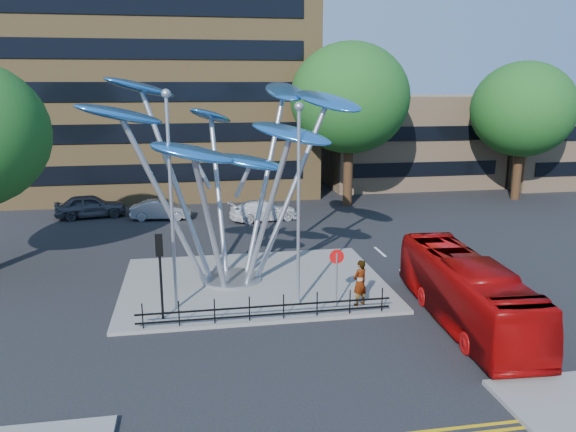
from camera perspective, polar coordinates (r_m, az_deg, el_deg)
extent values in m
plane|color=black|center=(21.01, 1.24, -12.50)|extent=(120.00, 120.00, 0.00)
cube|color=slate|center=(26.30, -3.46, -6.85)|extent=(12.00, 9.00, 0.15)
cube|color=olive|center=(50.91, -13.25, 19.67)|extent=(25.00, 15.00, 30.00)
cube|color=tan|center=(52.63, 12.20, 7.49)|extent=(15.00, 8.00, 8.00)
cube|color=tan|center=(57.73, 26.02, 6.45)|extent=(12.00, 8.00, 7.00)
cylinder|color=black|center=(42.65, 6.12, 4.84)|extent=(0.70, 0.70, 5.72)
ellipsoid|color=#164E19|center=(42.19, 6.30, 11.84)|extent=(8.80, 8.80, 8.10)
cylinder|color=black|center=(48.45, 22.29, 4.55)|extent=(0.70, 0.70, 5.06)
ellipsoid|color=#164E19|center=(48.03, 22.78, 9.97)|extent=(8.00, 8.00, 7.36)
cylinder|color=#9EA0A5|center=(26.64, -5.74, -6.32)|extent=(2.80, 2.80, 0.12)
cylinder|color=#9EA0A5|center=(24.97, -8.58, 1.42)|extent=(0.24, 0.24, 7.80)
ellipsoid|color=#2F7DCE|center=(23.61, -16.75, 9.88)|extent=(3.92, 2.95, 1.39)
cylinder|color=#9EA0A5|center=(24.76, -6.65, -0.29)|extent=(0.24, 0.24, 6.40)
ellipsoid|color=#2F7DCE|center=(21.98, -9.67, 6.36)|extent=(3.47, 1.78, 1.31)
cylinder|color=#9EA0A5|center=(24.96, -4.41, 0.58)|extent=(0.24, 0.24, 7.00)
ellipsoid|color=#2F7DCE|center=(23.08, 0.33, 8.38)|extent=(3.81, 3.11, 1.36)
cylinder|color=#9EA0A5|center=(25.67, -3.27, 2.33)|extent=(0.24, 0.24, 8.20)
ellipsoid|color=#2F7DCE|center=(26.21, 4.06, 11.58)|extent=(3.52, 4.06, 1.44)
cylinder|color=#9EA0A5|center=(26.47, -4.37, 3.10)|extent=(0.24, 0.24, 8.60)
ellipsoid|color=#2F7DCE|center=(28.32, -0.40, 12.56)|extent=(2.21, 3.79, 1.39)
cylinder|color=#9EA0A5|center=(26.61, -6.51, 1.79)|extent=(0.24, 0.24, 7.40)
ellipsoid|color=#2F7DCE|center=(28.69, -7.85, 10.05)|extent=(3.02, 3.71, 1.34)
cylinder|color=#9EA0A5|center=(25.85, -8.24, 2.97)|extent=(0.24, 0.24, 8.80)
ellipsoid|color=#2F7DCE|center=(26.91, -14.78, 12.51)|extent=(3.88, 3.60, 1.42)
ellipsoid|color=#2F7DCE|center=(25.41, -10.16, 6.37)|extent=(3.40, 1.96, 1.13)
ellipsoid|color=#2F7DCE|center=(25.00, -3.90, 5.51)|extent=(3.39, 2.16, 1.11)
cylinder|color=#9EA0A5|center=(22.55, -11.75, 0.90)|extent=(0.14, 0.14, 8.50)
sphere|color=#9EA0A5|center=(22.04, -12.30, 12.06)|extent=(0.36, 0.36, 0.36)
cylinder|color=#9EA0A5|center=(22.50, 1.07, 0.50)|extent=(0.14, 0.14, 8.00)
sphere|color=#9EA0A5|center=(21.95, 1.12, 11.04)|extent=(0.36, 0.36, 0.36)
cylinder|color=black|center=(22.34, -12.78, -6.35)|extent=(0.10, 0.10, 3.20)
cube|color=black|center=(21.91, -12.97, -2.90)|extent=(0.28, 0.18, 0.85)
sphere|color=#FF0C0C|center=(21.84, -13.01, -2.20)|extent=(0.18, 0.18, 0.18)
cylinder|color=#9EA0A5|center=(23.17, 4.94, -6.51)|extent=(0.08, 0.08, 2.30)
cylinder|color=red|center=(22.88, 4.98, -4.13)|extent=(0.60, 0.04, 0.60)
cube|color=white|center=(22.89, 4.96, -4.12)|extent=(0.42, 0.03, 0.10)
cylinder|color=black|center=(22.05, -14.56, -9.80)|extent=(0.05, 0.05, 1.00)
cylinder|color=black|center=(21.96, -11.02, -9.70)|extent=(0.05, 0.05, 1.00)
cylinder|color=black|center=(21.97, -7.47, -9.55)|extent=(0.05, 0.05, 1.00)
cylinder|color=black|center=(22.05, -3.94, -9.37)|extent=(0.05, 0.05, 1.00)
cylinder|color=black|center=(22.21, -0.45, -9.16)|extent=(0.05, 0.05, 1.00)
cylinder|color=black|center=(22.45, 2.97, -8.92)|extent=(0.05, 0.05, 1.00)
cylinder|color=black|center=(22.77, 6.31, -8.66)|extent=(0.05, 0.05, 1.00)
cylinder|color=black|center=(23.17, 9.53, -8.38)|extent=(0.05, 0.05, 1.00)
cube|color=black|center=(22.10, -2.19, -9.15)|extent=(10.00, 0.06, 0.06)
cube|color=black|center=(22.24, -2.18, -9.99)|extent=(10.00, 0.06, 0.06)
imported|color=#9B0707|center=(22.93, 17.61, -7.28)|extent=(2.79, 9.62, 2.65)
imported|color=gray|center=(23.49, 7.31, -6.74)|extent=(0.85, 0.75, 1.95)
imported|color=#44464C|center=(41.33, -19.44, 0.97)|extent=(4.99, 2.67, 1.62)
imported|color=#A1A4A8|center=(39.41, -12.77, 0.62)|extent=(4.16, 1.78, 1.34)
imported|color=silver|center=(38.22, -2.47, 0.57)|extent=(4.91, 2.66, 1.35)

